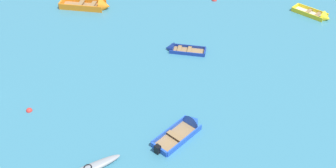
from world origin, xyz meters
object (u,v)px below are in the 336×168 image
rowboat_yellow_cluster_inner (319,16)px  rowboat_orange_far_back (95,6)px  rowboat_deep_blue_back_row_center (176,49)px  mooring_buoy_far_field (214,0)px  rowboat_blue_distant_center (187,128)px  mooring_buoy_midfield (29,111)px

rowboat_yellow_cluster_inner → rowboat_orange_far_back: bearing=166.8°
rowboat_deep_blue_back_row_center → mooring_buoy_far_field: size_ratio=6.56×
rowboat_blue_distant_center → mooring_buoy_midfield: size_ratio=8.74×
mooring_buoy_midfield → rowboat_deep_blue_back_row_center: bearing=28.0°
rowboat_orange_far_back → rowboat_deep_blue_back_row_center: (6.02, -7.63, -0.11)m
rowboat_yellow_cluster_inner → rowboat_blue_distant_center: size_ratio=0.95×
rowboat_orange_far_back → rowboat_blue_distant_center: (5.29, -15.97, -0.07)m
rowboat_blue_distant_center → mooring_buoy_far_field: bearing=71.3°
rowboat_deep_blue_back_row_center → rowboat_blue_distant_center: bearing=-95.0°
mooring_buoy_far_field → rowboat_blue_distant_center: bearing=-108.7°
rowboat_orange_far_back → rowboat_yellow_cluster_inner: rowboat_orange_far_back is taller
rowboat_yellow_cluster_inner → mooring_buoy_far_field: bearing=151.3°
rowboat_deep_blue_back_row_center → mooring_buoy_far_field: rowboat_deep_blue_back_row_center is taller
mooring_buoy_midfield → mooring_buoy_far_field: size_ratio=0.81×
rowboat_blue_distant_center → mooring_buoy_midfield: rowboat_blue_distant_center is taller
rowboat_orange_far_back → rowboat_yellow_cluster_inner: size_ratio=1.44×
rowboat_deep_blue_back_row_center → rowboat_yellow_cluster_inner: rowboat_yellow_cluster_inner is taller
rowboat_orange_far_back → mooring_buoy_far_field: bearing=0.1°
rowboat_deep_blue_back_row_center → mooring_buoy_far_field: (4.69, 7.64, -0.13)m
rowboat_deep_blue_back_row_center → mooring_buoy_midfield: bearing=-152.0°
rowboat_blue_distant_center → mooring_buoy_far_field: rowboat_blue_distant_center is taller
rowboat_yellow_cluster_inner → rowboat_blue_distant_center: 17.74m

